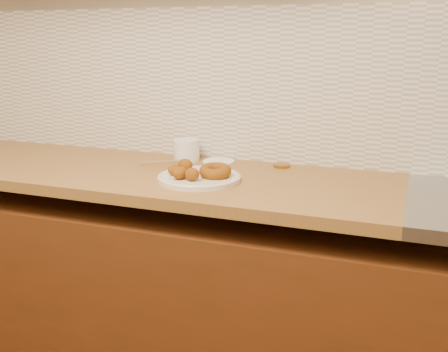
% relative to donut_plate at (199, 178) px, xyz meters
% --- Properties ---
extents(wall_back, '(4.00, 0.02, 2.70)m').
position_rel_donut_plate_xyz_m(wall_back, '(0.18, 0.38, 0.44)').
color(wall_back, '#BDB08E').
rests_on(wall_back, ground).
extents(base_cabinet, '(3.60, 0.60, 0.77)m').
position_rel_donut_plate_xyz_m(base_cabinet, '(0.18, 0.07, -0.52)').
color(base_cabinet, '#57260F').
rests_on(base_cabinet, floor).
extents(butcher_block, '(2.30, 0.62, 0.04)m').
position_rel_donut_plate_xyz_m(butcher_block, '(-0.47, 0.07, -0.03)').
color(butcher_block, olive).
rests_on(butcher_block, base_cabinet).
extents(backsplash, '(3.60, 0.02, 0.60)m').
position_rel_donut_plate_xyz_m(backsplash, '(0.18, 0.37, 0.29)').
color(backsplash, silver).
rests_on(backsplash, wall_back).
extents(donut_plate, '(0.29, 0.29, 0.02)m').
position_rel_donut_plate_xyz_m(donut_plate, '(0.00, 0.00, 0.00)').
color(donut_plate, beige).
rests_on(donut_plate, butcher_block).
extents(ring_donut, '(0.15, 0.15, 0.05)m').
position_rel_donut_plate_xyz_m(ring_donut, '(0.06, 0.01, 0.03)').
color(ring_donut, brown).
rests_on(ring_donut, donut_plate).
extents(fried_dough_chunks, '(0.15, 0.17, 0.05)m').
position_rel_donut_plate_xyz_m(fried_dough_chunks, '(-0.05, -0.02, 0.03)').
color(fried_dough_chunks, brown).
rests_on(fried_dough_chunks, donut_plate).
extents(plastic_tub, '(0.12, 0.12, 0.09)m').
position_rel_donut_plate_xyz_m(plastic_tub, '(-0.17, 0.27, 0.03)').
color(plastic_tub, white).
rests_on(plastic_tub, butcher_block).
extents(tub_lid, '(0.15, 0.15, 0.01)m').
position_rel_donut_plate_xyz_m(tub_lid, '(-0.03, 0.28, -0.00)').
color(tub_lid, white).
rests_on(tub_lid, butcher_block).
extents(brass_jar_lid, '(0.09, 0.09, 0.01)m').
position_rel_donut_plate_xyz_m(brass_jar_lid, '(0.22, 0.29, -0.00)').
color(brass_jar_lid, '#A66F2B').
rests_on(brass_jar_lid, butcher_block).
extents(wooden_utensil, '(0.17, 0.12, 0.01)m').
position_rel_donut_plate_xyz_m(wooden_utensil, '(-0.22, 0.17, -0.00)').
color(wooden_utensil, olive).
rests_on(wooden_utensil, butcher_block).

